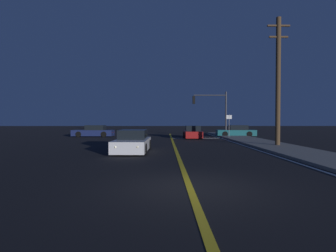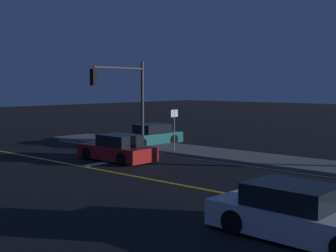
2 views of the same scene
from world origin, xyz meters
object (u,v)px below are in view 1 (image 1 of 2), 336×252
object	(u,v)px
car_side_waiting_red	(193,133)
traffic_signal_near_right	(213,107)
car_following_oncoming_navy	(94,132)
car_mid_block_white	(133,142)
utility_pole_right	(278,80)
street_sign_corner	(229,123)
car_distant_tail_teal	(236,132)

from	to	relation	value
car_side_waiting_red	traffic_signal_near_right	size ratio (longest dim) A/B	0.83
car_following_oncoming_navy	car_mid_block_white	distance (m)	16.28
car_mid_block_white	utility_pole_right	distance (m)	11.32
car_side_waiting_red	street_sign_corner	world-z (taller)	street_sign_corner
car_distant_tail_teal	car_following_oncoming_navy	bearing A→B (deg)	93.36
car_following_oncoming_navy	traffic_signal_near_right	bearing A→B (deg)	-90.11
traffic_signal_near_right	street_sign_corner	xyz separation A→B (m)	(1.18, -2.80, -1.80)
car_mid_block_white	street_sign_corner	world-z (taller)	street_sign_corner
car_following_oncoming_navy	street_sign_corner	bearing A→B (deg)	-100.43
car_distant_tail_teal	street_sign_corner	xyz separation A→B (m)	(-1.69, -3.52, 1.10)
car_side_waiting_red	utility_pole_right	xyz separation A→B (m)	(5.19, -9.50, 4.21)
car_mid_block_white	utility_pole_right	world-z (taller)	utility_pole_right
car_side_waiting_red	street_sign_corner	bearing A→B (deg)	-7.89
car_distant_tail_teal	street_sign_corner	distance (m)	4.06
car_distant_tail_teal	utility_pole_right	bearing A→B (deg)	-178.77
traffic_signal_near_right	street_sign_corner	bearing A→B (deg)	112.85
traffic_signal_near_right	utility_pole_right	distance (m)	12.10
car_side_waiting_red	car_mid_block_white	bearing A→B (deg)	-111.51
car_mid_block_white	car_side_waiting_red	bearing A→B (deg)	-110.59
street_sign_corner	car_mid_block_white	bearing A→B (deg)	-126.72
car_side_waiting_red	utility_pole_right	size ratio (longest dim) A/B	0.47
utility_pole_right	street_sign_corner	bearing A→B (deg)	98.90
car_mid_block_white	traffic_signal_near_right	bearing A→B (deg)	-116.13
car_side_waiting_red	car_following_oncoming_navy	bearing A→B (deg)	166.76
street_sign_corner	car_distant_tail_teal	bearing A→B (deg)	64.35
street_sign_corner	car_following_oncoming_navy	bearing A→B (deg)	167.63
traffic_signal_near_right	utility_pole_right	size ratio (longest dim) A/B	0.56
car_side_waiting_red	car_distant_tail_teal	distance (m)	6.23
car_following_oncoming_navy	utility_pole_right	bearing A→B (deg)	-124.74
car_distant_tail_teal	utility_pole_right	xyz separation A→B (m)	(-0.29, -12.47, 4.21)
car_side_waiting_red	car_distant_tail_teal	bearing A→B (deg)	28.91
traffic_signal_near_right	street_sign_corner	distance (m)	3.53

